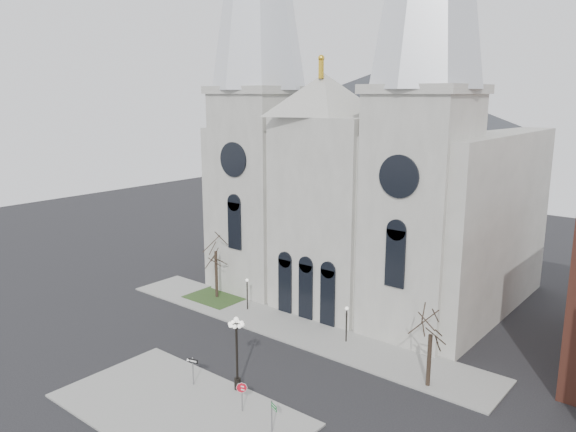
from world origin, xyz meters
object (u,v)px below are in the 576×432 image
Objects in this scene: globe_lamp at (237,344)px; one_way_sign at (193,366)px; street_name_sign at (272,415)px; stop_sign at (242,390)px.

globe_lamp is 4.04m from one_way_sign.
street_name_sign is (8.77, -1.02, -0.11)m from one_way_sign.
globe_lamp is (-2.32, 1.91, 2.02)m from stop_sign.
globe_lamp reaches higher than one_way_sign.
one_way_sign is at bearing -165.56° from street_name_sign.
street_name_sign reaches higher than one_way_sign.
stop_sign is at bearing -39.48° from globe_lamp.
globe_lamp reaches higher than street_name_sign.
stop_sign is at bearing -171.25° from street_name_sign.
globe_lamp is 2.58× the size of one_way_sign.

